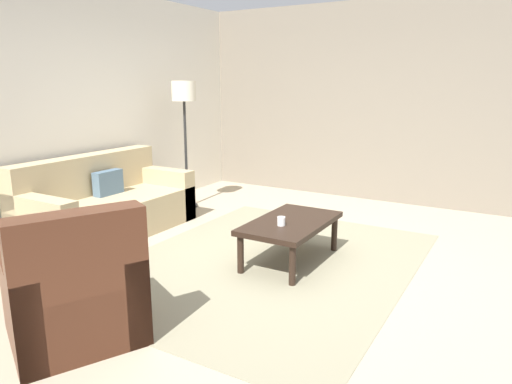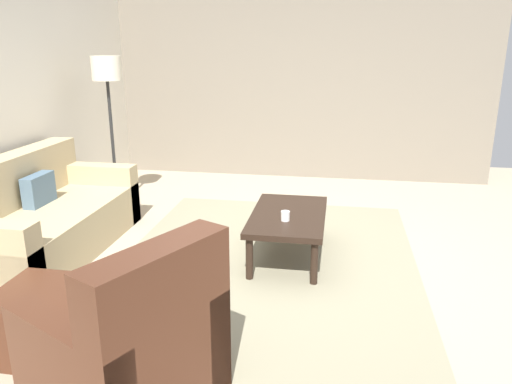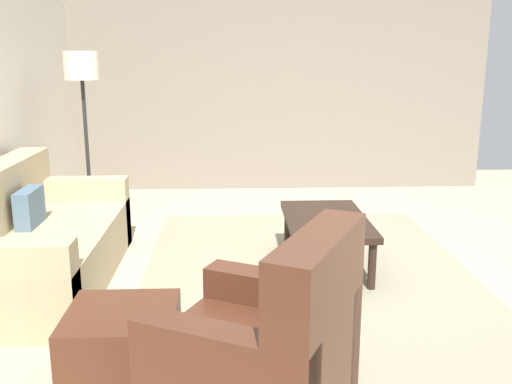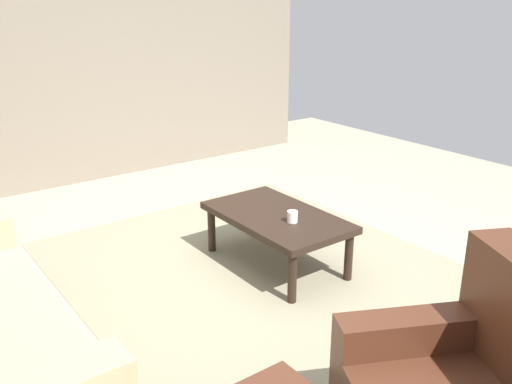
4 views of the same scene
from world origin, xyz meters
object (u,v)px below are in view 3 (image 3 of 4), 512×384
Objects in this scene: cup at (330,219)px; coffee_table at (326,224)px; couch_main at (31,246)px; armchair_leather at (269,362)px; ottoman at (123,346)px; lamp_standing at (82,84)px.

coffee_table is at bearing -2.33° from cup.
armchair_leather is at bearing -136.27° from couch_main.
armchair_leather reaches higher than ottoman.
lamp_standing is at bearing -4.72° from couch_main.
cup reaches higher than coffee_table.
lamp_standing reaches higher than armchair_leather.
ottoman is at bearing -145.98° from couch_main.
coffee_table reaches higher than ottoman.
coffee_table is (2.00, -0.59, 0.05)m from armchair_leather.
couch_main is at bearing 43.73° from armchair_leather.
armchair_leather is 0.63× the size of lamp_standing.
lamp_standing is (1.30, 2.13, 0.96)m from cup.
armchair_leather is 3.65m from lamp_standing.
armchair_leather reaches higher than coffee_table.
armchair_leather is 13.14× the size of cup.
lamp_standing reaches higher than cup.
couch_main is at bearing 34.02° from ottoman.
lamp_standing is (1.38, -0.11, 1.11)m from couch_main.
coffee_table is 13.46× the size of cup.
cup is 0.05× the size of lamp_standing.
lamp_standing is at bearing 58.66° from cup.
cup is (1.45, -1.32, 0.25)m from ottoman.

